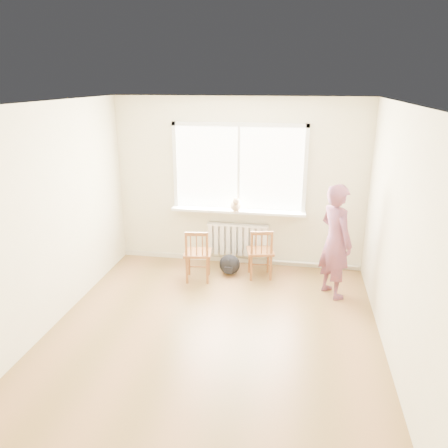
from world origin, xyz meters
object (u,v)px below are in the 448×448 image
at_px(cat, 236,204).
at_px(backpack, 230,264).
at_px(chair_right, 260,253).
at_px(chair_left, 197,255).
at_px(person, 335,241).

relative_size(cat, backpack, 1.25).
bearing_deg(chair_right, chair_left, 3.29).
distance_m(chair_left, person, 2.03).
distance_m(cat, backpack, 0.95).
height_order(chair_right, person, person).
distance_m(person, backpack, 1.73).
distance_m(chair_right, backpack, 0.54).
bearing_deg(backpack, chair_right, -5.34).
bearing_deg(chair_right, person, 148.15).
height_order(chair_left, chair_right, chair_left).
bearing_deg(person, cat, 29.95).
bearing_deg(chair_right, cat, -51.41).
bearing_deg(person, chair_right, 36.45).
height_order(chair_left, backpack, chair_left).
xyz_separation_m(person, backpack, (-1.55, 0.42, -0.65)).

